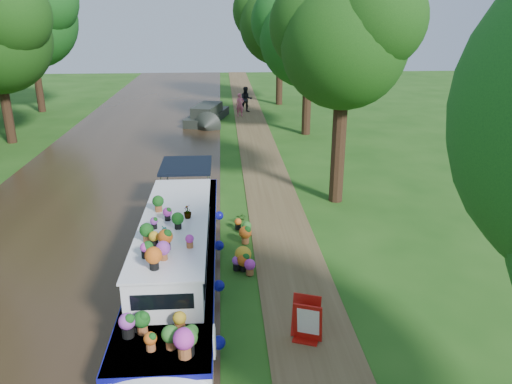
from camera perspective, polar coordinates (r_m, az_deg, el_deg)
The scene contains 13 objects.
ground at distance 17.82m, azimuth -0.89°, elevation -4.72°, with size 100.00×100.00×0.00m, color #1D4A12.
canal_water at distance 18.53m, azimuth -19.82°, elevation -4.94°, with size 10.00×100.00×0.02m, color black.
towpath at distance 17.91m, azimuth 2.96°, elevation -4.56°, with size 2.20×100.00×0.03m, color brown.
plant_boat at distance 14.76m, azimuth -9.08°, elevation -6.81°, with size 2.29×13.52×2.31m.
tree_near_overhang at distance 19.80m, azimuth 10.04°, elevation 17.24°, with size 5.52×5.28×8.99m.
tree_near_mid at distance 31.72m, azimuth 6.05°, elevation 18.03°, with size 6.90×6.60×9.40m.
tree_near_far at distance 42.54m, azimuth 2.76°, elevation 19.39°, with size 7.59×7.26×10.30m.
tree_far_d at distance 42.70m, azimuth -24.61°, elevation 18.20°, with size 8.05×7.70×10.85m.
second_boat at distance 35.97m, azimuth -5.60°, elevation 8.73°, with size 3.21×6.74×1.24m.
sandwich_board at distance 12.25m, azimuth 5.84°, elevation -14.55°, with size 0.73×0.75×1.08m.
pedestrian_pink at distance 37.80m, azimuth -1.85°, elevation 9.93°, with size 0.62×0.40×1.69m, color #E35D81.
pedestrian_dark at distance 39.37m, azimuth -1.12°, elevation 10.53°, with size 0.95×0.74×1.95m, color black.
verge_plant at distance 18.48m, azimuth -1.63°, elevation -3.05°, with size 0.39×0.34×0.44m, color #2B5B1B.
Camera 1 is at (-0.82, -16.18, 7.43)m, focal length 35.00 mm.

